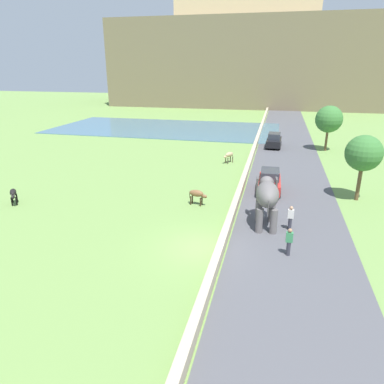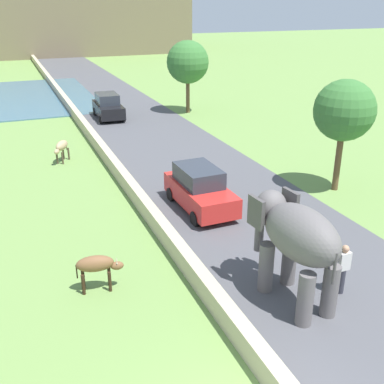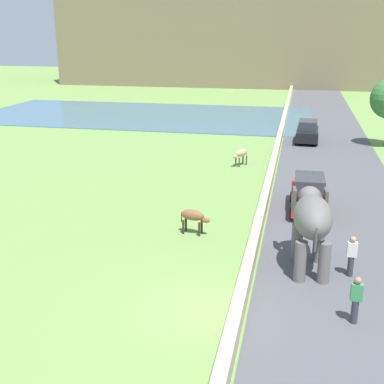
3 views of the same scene
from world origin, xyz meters
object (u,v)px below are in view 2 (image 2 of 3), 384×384
(cow_brown, at_px, (97,265))
(cow_tan, at_px, (61,147))
(person_beside_elephant, at_px, (343,268))
(car_black, at_px, (108,106))
(elephant, at_px, (295,237))
(car_red, at_px, (200,189))

(cow_brown, height_order, cow_tan, same)
(person_beside_elephant, bearing_deg, cow_brown, 156.09)
(car_black, bearing_deg, person_beside_elephant, -86.47)
(elephant, distance_m, car_black, 23.80)
(elephant, height_order, car_black, elephant)
(car_red, bearing_deg, cow_tan, 118.02)
(car_red, height_order, car_black, same)
(car_black, xyz_separation_m, cow_brown, (-5.06, -21.21, -0.06))
(person_beside_elephant, bearing_deg, car_red, 101.88)
(car_red, relative_size, car_black, 0.99)
(person_beside_elephant, height_order, car_black, car_black)
(elephant, height_order, person_beside_elephant, elephant)
(elephant, xyz_separation_m, car_black, (0.02, 23.77, -1.14))
(cow_tan, bearing_deg, car_black, 62.96)
(elephant, bearing_deg, cow_brown, 153.03)
(car_red, relative_size, cow_tan, 2.99)
(car_red, bearing_deg, car_black, 89.99)
(elephant, relative_size, cow_tan, 2.61)
(car_red, bearing_deg, person_beside_elephant, -78.12)
(person_beside_elephant, bearing_deg, cow_tan, 111.02)
(cow_tan, bearing_deg, elephant, -73.68)
(elephant, height_order, cow_brown, elephant)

